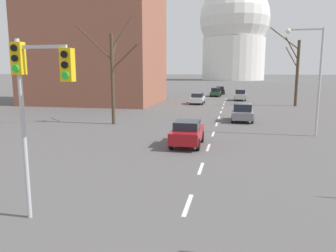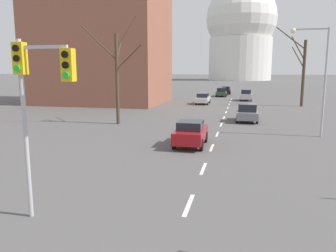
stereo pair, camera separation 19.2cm
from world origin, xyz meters
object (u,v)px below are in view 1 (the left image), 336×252
sedan_mid_centre (220,90)px  sedan_far_right (198,98)px  sedan_near_right (242,113)px  traffic_signal_near_left (36,85)px  sedan_far_left (240,95)px  street_lamp_right (313,70)px  sedan_distant_centre (187,133)px  sedan_near_left (216,92)px

sedan_mid_centre → sedan_far_right: 20.45m
sedan_near_right → traffic_signal_near_left: bearing=-106.5°
sedan_far_left → sedan_far_right: size_ratio=0.85×
street_lamp_right → sedan_distant_centre: size_ratio=1.95×
traffic_signal_near_left → sedan_near_right: size_ratio=1.47×
sedan_near_left → sedan_far_right: (-1.74, -14.43, -0.02)m
sedan_mid_centre → sedan_far_left: bearing=-74.6°
sedan_mid_centre → sedan_far_left: (3.75, -13.66, 0.06)m
traffic_signal_near_left → street_lamp_right: bearing=55.3°
traffic_signal_near_left → sedan_mid_centre: traffic_signal_near_left is taller
sedan_far_left → street_lamp_right: bearing=-80.8°
traffic_signal_near_left → street_lamp_right: street_lamp_right is taller
sedan_near_left → sedan_distant_centre: 41.05m
sedan_distant_centre → sedan_mid_centre: bearing=90.1°
sedan_distant_centre → sedan_near_left: bearing=90.9°
traffic_signal_near_left → sedan_distant_centre: 12.18m
sedan_far_right → sedan_near_left: bearing=83.1°
street_lamp_right → sedan_far_right: bearing=116.1°
traffic_signal_near_left → sedan_near_left: size_ratio=1.27×
sedan_distant_centre → street_lamp_right: bearing=30.9°
sedan_mid_centre → sedan_far_right: bearing=-96.4°
sedan_near_left → sedan_far_left: size_ratio=1.15×
sedan_near_left → sedan_far_right: 14.53m
sedan_near_right → sedan_far_left: size_ratio=0.99×
traffic_signal_near_left → street_lamp_right: (11.25, 16.23, 0.51)m
street_lamp_right → sedan_far_right: (-10.62, 21.67, -4.02)m
sedan_mid_centre → traffic_signal_near_left: bearing=-92.9°
sedan_near_left → sedan_near_right: 30.25m
sedan_far_right → sedan_distant_centre: (2.37, -26.61, 0.05)m
sedan_near_left → sedan_mid_centre: 5.92m
sedan_near_right → street_lamp_right: bearing=-53.0°
sedan_near_right → sedan_far_right: (-5.97, 15.52, -0.05)m
traffic_signal_near_left → sedan_far_left: bearing=81.5°
sedan_near_right → sedan_far_left: sedan_far_left is taller
traffic_signal_near_left → sedan_mid_centre: size_ratio=1.26×
traffic_signal_near_left → sedan_near_left: (2.38, 52.33, -3.48)m
sedan_mid_centre → sedan_distant_centre: sedan_distant_centre is taller
street_lamp_right → sedan_far_left: street_lamp_right is taller
traffic_signal_near_left → sedan_far_right: (0.64, 37.90, -3.51)m
sedan_near_left → sedan_far_right: sedan_near_left is taller
traffic_signal_near_left → sedan_far_right: size_ratio=1.24×
sedan_far_left → sedan_far_right: sedan_far_left is taller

